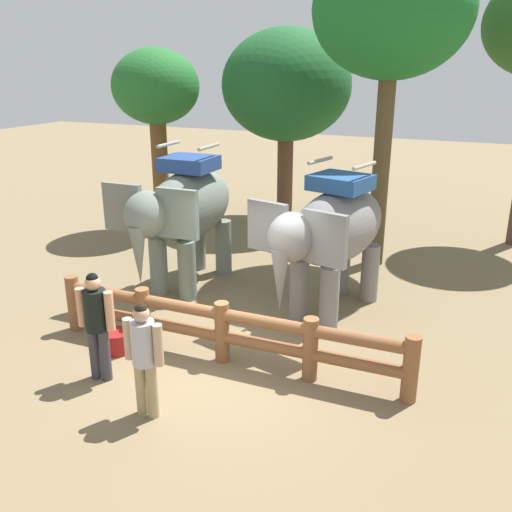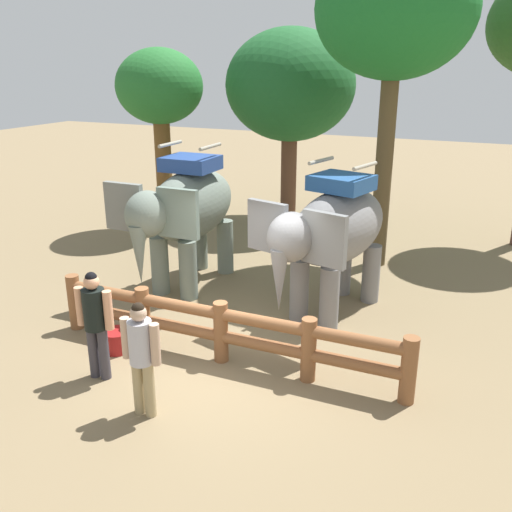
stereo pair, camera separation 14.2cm
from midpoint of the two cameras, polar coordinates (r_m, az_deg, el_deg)
name	(u,v)px [view 2 (the right image)]	position (r m, az deg, el deg)	size (l,w,h in m)	color
ground_plane	(217,365)	(9.40, -3.57, -11.01)	(60.00, 60.00, 0.00)	#7A6749
log_fence	(221,328)	(9.25, -3.17, -7.31)	(6.30, 0.31, 1.05)	brown
elephant_near_left	(187,209)	(12.03, -6.74, 4.74)	(2.06, 3.60, 3.11)	slate
elephant_center	(333,232)	(10.68, 8.23, 2.43)	(2.27, 3.57, 2.99)	gray
tourist_woman_in_black	(95,318)	(8.90, -15.64, -6.11)	(0.63, 0.38, 1.78)	#38353D
tourist_man_in_blue	(141,351)	(7.87, -11.11, -9.53)	(0.61, 0.33, 1.72)	tan
tree_far_left	(290,86)	(17.00, 3.77, 16.87)	(3.78, 3.78, 5.68)	brown
tree_back_center	(160,91)	(16.28, -9.54, 16.21)	(2.41, 2.41, 5.10)	brown
tree_deep_back	(395,12)	(13.37, 14.35, 22.92)	(3.47, 3.47, 7.26)	brown
feed_bucket	(117,341)	(10.00, -13.62, -8.38)	(0.49, 0.49, 0.37)	maroon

